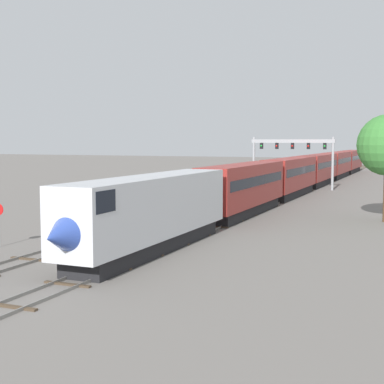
% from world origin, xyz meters
% --- Properties ---
extents(ground_plane, '(400.00, 400.00, 0.00)m').
position_xyz_m(ground_plane, '(0.00, 0.00, 0.00)').
color(ground_plane, slate).
extents(track_main, '(2.60, 200.00, 0.16)m').
position_xyz_m(track_main, '(2.00, 60.00, 0.07)').
color(track_main, slate).
rests_on(track_main, ground).
extents(track_near, '(2.60, 160.00, 0.16)m').
position_xyz_m(track_near, '(-3.50, 40.00, 0.07)').
color(track_near, slate).
rests_on(track_near, ground).
extents(passenger_train, '(3.04, 115.40, 4.80)m').
position_xyz_m(passenger_train, '(2.00, 51.30, 2.61)').
color(passenger_train, silver).
rests_on(passenger_train, ground).
extents(signal_gantry, '(12.10, 0.49, 7.51)m').
position_xyz_m(signal_gantry, '(-0.25, 52.20, 5.54)').
color(signal_gantry, '#999BA0').
rests_on(signal_gantry, ground).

